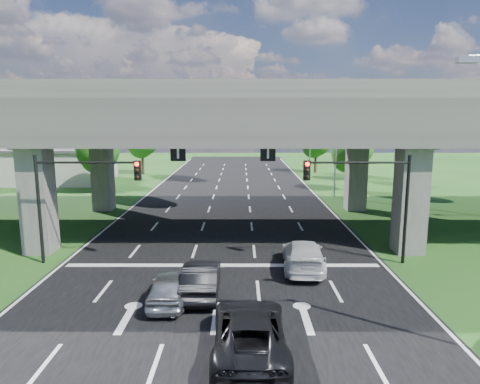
{
  "coord_description": "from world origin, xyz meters",
  "views": [
    {
      "loc": [
        0.99,
        -18.75,
        7.95
      ],
      "look_at": [
        0.94,
        7.81,
        3.34
      ],
      "focal_mm": 32.0,
      "sensor_mm": 36.0,
      "label": 1
    }
  ],
  "objects_px": {
    "streetlight_beyond": "(307,134)",
    "signal_right": "(368,189)",
    "car_white": "(303,255)",
    "car_trailing": "(250,331)",
    "car_dark": "(202,278)",
    "signal_left": "(77,189)",
    "car_silver": "(169,287)",
    "streetlight_far": "(332,139)"
  },
  "relations": [
    {
      "from": "streetlight_beyond",
      "to": "signal_right",
      "type": "bearing_deg",
      "value": -93.61
    },
    {
      "from": "signal_left",
      "to": "streetlight_far",
      "type": "xyz_separation_m",
      "value": [
        17.92,
        20.06,
        1.66
      ]
    },
    {
      "from": "streetlight_beyond",
      "to": "car_dark",
      "type": "height_order",
      "value": "streetlight_beyond"
    },
    {
      "from": "signal_right",
      "to": "car_dark",
      "type": "bearing_deg",
      "value": -153.7
    },
    {
      "from": "signal_right",
      "to": "signal_left",
      "type": "relative_size",
      "value": 1.0
    },
    {
      "from": "car_dark",
      "to": "car_trailing",
      "type": "bearing_deg",
      "value": 112.8
    },
    {
      "from": "signal_right",
      "to": "car_white",
      "type": "relative_size",
      "value": 1.16
    },
    {
      "from": "streetlight_far",
      "to": "car_white",
      "type": "xyz_separation_m",
      "value": [
        -5.8,
        -21.0,
        -5.07
      ]
    },
    {
      "from": "signal_right",
      "to": "streetlight_beyond",
      "type": "relative_size",
      "value": 0.6
    },
    {
      "from": "signal_right",
      "to": "car_silver",
      "type": "xyz_separation_m",
      "value": [
        -9.94,
        -5.15,
        -3.48
      ]
    },
    {
      "from": "signal_left",
      "to": "car_dark",
      "type": "bearing_deg",
      "value": -31.2
    },
    {
      "from": "streetlight_beyond",
      "to": "car_trailing",
      "type": "relative_size",
      "value": 1.86
    },
    {
      "from": "signal_right",
      "to": "streetlight_far",
      "type": "relative_size",
      "value": 0.6
    },
    {
      "from": "signal_left",
      "to": "car_trailing",
      "type": "distance_m",
      "value": 13.35
    },
    {
      "from": "signal_left",
      "to": "streetlight_far",
      "type": "bearing_deg",
      "value": 48.22
    },
    {
      "from": "signal_right",
      "to": "car_silver",
      "type": "height_order",
      "value": "signal_right"
    },
    {
      "from": "car_silver",
      "to": "car_trailing",
      "type": "xyz_separation_m",
      "value": [
        3.41,
        -3.98,
        0.07
      ]
    },
    {
      "from": "streetlight_far",
      "to": "car_trailing",
      "type": "bearing_deg",
      "value": -106.79
    },
    {
      "from": "signal_left",
      "to": "streetlight_far",
      "type": "relative_size",
      "value": 0.6
    },
    {
      "from": "signal_right",
      "to": "car_silver",
      "type": "bearing_deg",
      "value": -152.6
    },
    {
      "from": "signal_left",
      "to": "car_silver",
      "type": "distance_m",
      "value": 8.44
    },
    {
      "from": "signal_right",
      "to": "streetlight_far",
      "type": "bearing_deg",
      "value": 83.53
    },
    {
      "from": "signal_left",
      "to": "streetlight_beyond",
      "type": "distance_m",
      "value": 40.3
    },
    {
      "from": "car_dark",
      "to": "streetlight_beyond",
      "type": "bearing_deg",
      "value": -105.5
    },
    {
      "from": "streetlight_beyond",
      "to": "car_dark",
      "type": "relative_size",
      "value": 2.21
    },
    {
      "from": "streetlight_beyond",
      "to": "car_dark",
      "type": "xyz_separation_m",
      "value": [
        -10.89,
        -40.32,
        -5.07
      ]
    },
    {
      "from": "streetlight_far",
      "to": "car_trailing",
      "type": "distance_m",
      "value": 30.9
    },
    {
      "from": "streetlight_far",
      "to": "car_trailing",
      "type": "relative_size",
      "value": 1.86
    },
    {
      "from": "car_white",
      "to": "car_trailing",
      "type": "bearing_deg",
      "value": 74.25
    },
    {
      "from": "streetlight_beyond",
      "to": "car_silver",
      "type": "height_order",
      "value": "streetlight_beyond"
    },
    {
      "from": "streetlight_far",
      "to": "signal_left",
      "type": "bearing_deg",
      "value": -131.78
    },
    {
      "from": "car_dark",
      "to": "car_white",
      "type": "relative_size",
      "value": 0.87
    },
    {
      "from": "streetlight_far",
      "to": "car_white",
      "type": "height_order",
      "value": "streetlight_far"
    },
    {
      "from": "car_silver",
      "to": "car_dark",
      "type": "relative_size",
      "value": 0.88
    },
    {
      "from": "car_white",
      "to": "car_trailing",
      "type": "relative_size",
      "value": 0.96
    },
    {
      "from": "car_silver",
      "to": "car_white",
      "type": "xyz_separation_m",
      "value": [
        6.42,
        4.21,
        0.07
      ]
    },
    {
      "from": "streetlight_beyond",
      "to": "car_white",
      "type": "distance_m",
      "value": 37.79
    },
    {
      "from": "car_white",
      "to": "car_silver",
      "type": "bearing_deg",
      "value": 37.68
    },
    {
      "from": "car_silver",
      "to": "car_dark",
      "type": "distance_m",
      "value": 1.6
    },
    {
      "from": "car_silver",
      "to": "car_white",
      "type": "relative_size",
      "value": 0.77
    },
    {
      "from": "streetlight_far",
      "to": "car_silver",
      "type": "height_order",
      "value": "streetlight_far"
    },
    {
      "from": "car_silver",
      "to": "car_dark",
      "type": "xyz_separation_m",
      "value": [
        1.33,
        0.89,
        0.07
      ]
    }
  ]
}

